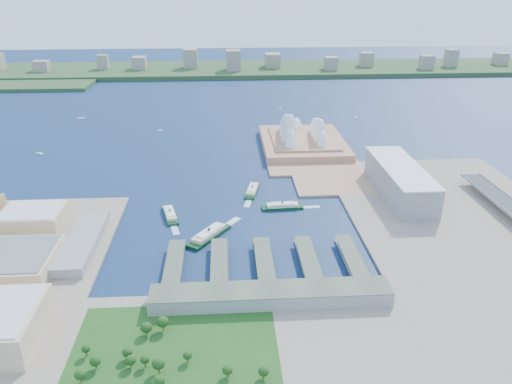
{
  "coord_description": "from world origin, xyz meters",
  "views": [
    {
      "loc": [
        -19.52,
        -478.92,
        252.53
      ],
      "look_at": [
        15.27,
        61.33,
        18.0
      ],
      "focal_mm": 35.0,
      "sensor_mm": 36.0,
      "label": 1
    }
  ],
  "objects": [
    {
      "name": "terminal_building",
      "position": [
        15.0,
        -135.0,
        9.0
      ],
      "size": [
        200.0,
        28.0,
        12.0
      ],
      "primitive_type": "cube",
      "color": "gray",
      "rests_on": "south_land"
    },
    {
      "name": "park",
      "position": [
        -60.0,
        -190.0,
        11.0
      ],
      "size": [
        150.0,
        110.0,
        16.0
      ],
      "primitive_type": null,
      "color": "#194714",
      "rests_on": "south_land"
    },
    {
      "name": "toaster_building",
      "position": [
        195.0,
        80.0,
        20.5
      ],
      "size": [
        45.0,
        155.0,
        35.0
      ],
      "primitive_type": "cube",
      "color": "gray",
      "rests_on": "east_land"
    },
    {
      "name": "boat_c",
      "position": [
        235.11,
        454.05,
        1.27
      ],
      "size": [
        5.0,
        11.66,
        2.54
      ],
      "primitive_type": null,
      "rotation": [
        0.0,
        0.0,
        3.3
      ],
      "color": "white",
      "rests_on": "ground"
    },
    {
      "name": "far_skyline",
      "position": [
        0.0,
        960.0,
        39.5
      ],
      "size": [
        1900.0,
        140.0,
        55.0
      ],
      "primitive_type": null,
      "color": "gray",
      "rests_on": "far_shore"
    },
    {
      "name": "east_land",
      "position": [
        240.0,
        -50.0,
        1.5
      ],
      "size": [
        240.0,
        500.0,
        3.0
      ],
      "primitive_type": "cube",
      "color": "gray",
      "rests_on": "ground"
    },
    {
      "name": "ferry_c",
      "position": [
        -39.01,
        -14.74,
        5.7
      ],
      "size": [
        47.21,
        58.16,
        11.4
      ],
      "primitive_type": null,
      "rotation": [
        0.0,
        0.0,
        2.53
      ],
      "color": "#0D3719",
      "rests_on": "ground"
    },
    {
      "name": "ferry_wharves",
      "position": [
        14.0,
        -75.0,
        4.65
      ],
      "size": [
        184.0,
        90.0,
        9.3
      ],
      "primitive_type": null,
      "color": "#46533F",
      "rests_on": "ground"
    },
    {
      "name": "ferry_d",
      "position": [
        45.97,
        51.92,
        4.62
      ],
      "size": [
        49.49,
        15.1,
        9.24
      ],
      "primitive_type": null,
      "rotation": [
        0.0,
        0.0,
        1.63
      ],
      "color": "#0D3719",
      "rests_on": "ground"
    },
    {
      "name": "south_land",
      "position": [
        0.0,
        -210.0,
        1.5
      ],
      "size": [
        720.0,
        180.0,
        3.0
      ],
      "primitive_type": "cube",
      "color": "gray",
      "rests_on": "ground"
    },
    {
      "name": "ground",
      "position": [
        0.0,
        0.0,
        0.0
      ],
      "size": [
        3000.0,
        3000.0,
        0.0
      ],
      "primitive_type": "plane",
      "color": "#0E1C42",
      "rests_on": "ground"
    },
    {
      "name": "peninsula",
      "position": [
        107.5,
        260.0,
        1.5
      ],
      "size": [
        135.0,
        220.0,
        3.0
      ],
      "primitive_type": "cube",
      "color": "#AB7C5D",
      "rests_on": "ground"
    },
    {
      "name": "opera_house",
      "position": [
        105.0,
        280.0,
        32.0
      ],
      "size": [
        134.0,
        180.0,
        58.0
      ],
      "primitive_type": null,
      "color": "white",
      "rests_on": "peninsula"
    },
    {
      "name": "far_shore",
      "position": [
        0.0,
        980.0,
        6.0
      ],
      "size": [
        2200.0,
        260.0,
        12.0
      ],
      "primitive_type": "cube",
      "color": "#2D4926",
      "rests_on": "ground"
    },
    {
      "name": "boat_e",
      "position": [
        95.06,
        531.39,
        1.18
      ],
      "size": [
        7.0,
        9.98,
        2.36
      ],
      "primitive_type": null,
      "rotation": [
        0.0,
        0.0,
        0.46
      ],
      "color": "white",
      "rests_on": "ground"
    },
    {
      "name": "boat_b",
      "position": [
        -134.96,
        387.06,
        1.16
      ],
      "size": [
        8.42,
        7.97,
        2.32
      ],
      "primitive_type": null,
      "rotation": [
        0.0,
        0.0,
        2.3
      ],
      "color": "white",
      "rests_on": "ground"
    },
    {
      "name": "ferry_b",
      "position": [
        13.28,
        102.78,
        4.66
      ],
      "size": [
        22.84,
        50.8,
        9.31
      ],
      "primitive_type": null,
      "rotation": [
        0.0,
        0.0,
        -0.22
      ],
      "color": "#0D3719",
      "rests_on": "ground"
    },
    {
      "name": "ferry_a",
      "position": [
        -84.8,
        38.42,
        4.67
      ],
      "size": [
        24.32,
        50.98,
        9.34
      ],
      "primitive_type": null,
      "rotation": [
        0.0,
        0.0,
        0.25
      ],
      "color": "#0D3719",
      "rests_on": "ground"
    },
    {
      "name": "boat_a",
      "position": [
        -306.81,
        272.58,
        1.18
      ],
      "size": [
        12.34,
        8.22,
        2.36
      ],
      "primitive_type": null,
      "rotation": [
        0.0,
        0.0,
        1.11
      ],
      "color": "white",
      "rests_on": "ground"
    },
    {
      "name": "boat_d",
      "position": [
        -295.97,
        479.51,
        1.22
      ],
      "size": [
        14.7,
        4.52,
        2.44
      ],
      "primitive_type": null,
      "rotation": [
        0.0,
        0.0,
        1.67
      ],
      "color": "white",
      "rests_on": "ground"
    }
  ]
}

